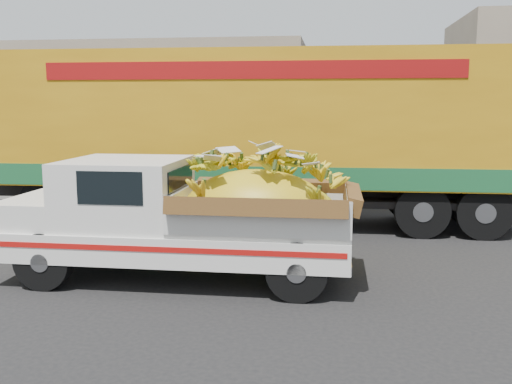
# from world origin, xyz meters

# --- Properties ---
(ground) EXTENTS (100.00, 100.00, 0.00)m
(ground) POSITION_xyz_m (0.00, 0.00, 0.00)
(ground) COLOR black
(ground) RESTS_ON ground
(curb) EXTENTS (60.00, 0.25, 0.15)m
(curb) POSITION_xyz_m (0.00, 6.39, 0.07)
(curb) COLOR gray
(curb) RESTS_ON ground
(sidewalk) EXTENTS (60.00, 4.00, 0.14)m
(sidewalk) POSITION_xyz_m (0.00, 8.49, 0.07)
(sidewalk) COLOR gray
(sidewalk) RESTS_ON ground
(building_left) EXTENTS (18.00, 6.00, 5.00)m
(building_left) POSITION_xyz_m (-8.00, 14.39, 2.50)
(building_left) COLOR gray
(building_left) RESTS_ON ground
(pickup_truck) EXTENTS (5.28, 1.95, 1.85)m
(pickup_truck) POSITION_xyz_m (0.21, -0.31, 0.99)
(pickup_truck) COLOR black
(pickup_truck) RESTS_ON ground
(semi_trailer) EXTENTS (12.01, 2.69, 3.80)m
(semi_trailer) POSITION_xyz_m (0.47, 3.94, 2.12)
(semi_trailer) COLOR black
(semi_trailer) RESTS_ON ground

